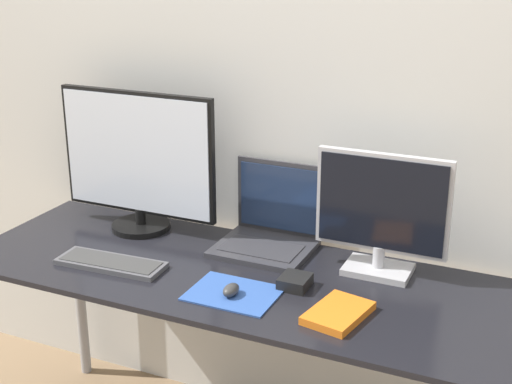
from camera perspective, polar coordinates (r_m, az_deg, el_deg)
name	(u,v)px	position (r m, az deg, el deg)	size (l,w,h in m)	color
wall_back	(290,83)	(2.34, 2.76, 8.70)	(7.00, 0.05, 2.50)	silver
desk	(242,298)	(2.22, -1.11, -8.45)	(1.79, 0.62, 0.73)	black
monitor_left	(138,161)	(2.46, -9.45, 2.44)	(0.58, 0.20, 0.49)	black
monitor_right	(381,213)	(2.15, 10.01, -1.66)	(0.40, 0.14, 0.38)	#B2B2B7
laptop	(270,227)	(2.35, 1.14, -2.82)	(0.31, 0.27, 0.27)	#333338
keyboard	(111,263)	(2.28, -11.53, -5.60)	(0.35, 0.14, 0.02)	#4C4C51
mousepad	(234,293)	(2.06, -1.80, -8.11)	(0.25, 0.20, 0.00)	#2D519E
mouse	(231,290)	(2.04, -2.01, -7.84)	(0.04, 0.07, 0.03)	#333333
book	(338,313)	(1.96, 6.59, -9.60)	(0.16, 0.22, 0.02)	orange
power_brick	(295,282)	(2.10, 3.14, -7.18)	(0.08, 0.09, 0.04)	black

